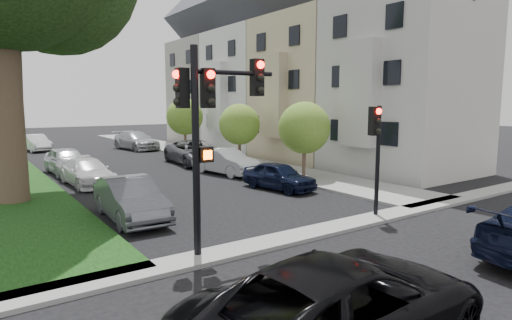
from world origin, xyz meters
TOP-DOWN VIEW (x-y plane):
  - ground at (0.00, 0.00)m, footprint 140.00×140.00m
  - sidewalk_right at (6.75, 24.00)m, footprint 3.50×44.00m
  - sidewalk_cross at (0.00, 2.00)m, footprint 60.00×1.00m
  - house_a at (12.45, 8.00)m, footprint 7.70×7.55m
  - house_b at (12.45, 15.50)m, footprint 7.70×7.55m
  - house_c at (12.45, 23.00)m, footprint 7.70×7.55m
  - house_d at (12.45, 30.50)m, footprint 7.70×7.55m
  - small_tree_a at (6.20, 9.47)m, footprint 2.74×2.74m
  - small_tree_b at (6.20, 15.81)m, footprint 2.66×2.66m
  - small_tree_c at (6.20, 23.93)m, footprint 2.94×2.94m
  - traffic_signal_main at (-3.37, 2.24)m, footprint 2.67×0.69m
  - traffic_signal_secondary at (3.09, 2.19)m, footprint 0.53×0.42m
  - car_cross_near at (-3.77, -2.92)m, footprint 5.87×3.04m
  - car_parked_0 at (3.43, 8.07)m, footprint 2.12×4.00m
  - car_parked_1 at (3.60, 13.22)m, footprint 2.26×4.64m
  - car_parked_2 at (3.98, 17.82)m, footprint 3.09×5.91m
  - car_parked_4 at (3.85, 28.80)m, footprint 3.00×5.66m
  - car_parked_5 at (-4.00, 6.87)m, footprint 1.71×4.51m
  - car_parked_6 at (-3.67, 14.31)m, footprint 2.08×4.58m
  - car_parked_7 at (-3.81, 18.34)m, footprint 2.03×4.60m
  - car_parked_9 at (-3.53, 32.43)m, footprint 2.13×4.43m

SIDE VIEW (x-z plane):
  - ground at x=0.00m, z-range 0.00..0.00m
  - sidewalk_right at x=6.75m, z-range 0.00..0.12m
  - sidewalk_cross at x=0.00m, z-range 0.00..0.12m
  - car_parked_0 at x=3.43m, z-range 0.00..1.30m
  - car_parked_6 at x=-3.67m, z-range 0.00..1.30m
  - car_parked_9 at x=-3.53m, z-range 0.00..1.40m
  - car_parked_1 at x=3.60m, z-range 0.00..1.46m
  - car_parked_5 at x=-4.00m, z-range 0.00..1.47m
  - car_parked_7 at x=-3.81m, z-range 0.00..1.54m
  - car_parked_4 at x=3.85m, z-range 0.00..1.56m
  - car_cross_near at x=-3.77m, z-range 0.00..1.58m
  - car_parked_2 at x=3.98m, z-range 0.00..1.59m
  - small_tree_b at x=6.20m, z-range 0.66..4.64m
  - small_tree_a at x=6.20m, z-range 0.68..4.79m
  - traffic_signal_secondary at x=3.09m, z-range 0.78..4.72m
  - small_tree_c at x=6.20m, z-range 0.73..5.13m
  - traffic_signal_main at x=-3.37m, z-range 1.03..6.49m
  - house_a at x=12.45m, z-range -1.05..14.92m
  - house_b at x=12.45m, z-range -1.05..14.92m
  - house_c at x=12.45m, z-range -1.05..14.92m
  - house_d at x=12.45m, z-range -1.05..14.92m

